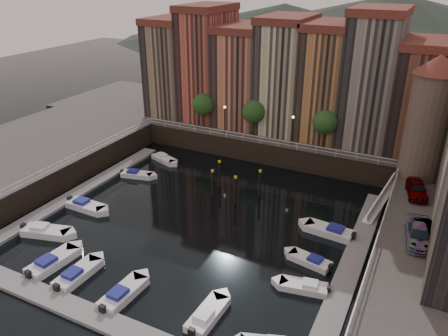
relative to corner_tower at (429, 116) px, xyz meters
The scene contains 28 objects.
ground 26.72m from the corner_tower, 144.06° to the right, with size 200.00×200.00×0.00m, color black.
quay_far 24.65m from the corner_tower, 150.10° to the left, with size 80.00×20.00×3.00m, color black.
quay_left 51.50m from the corner_tower, 161.03° to the right, with size 20.00×36.00×3.00m, color black.
dock_left 40.63m from the corner_tower, 156.82° to the right, with size 2.00×28.00×0.35m, color gray.
dock_right 18.84m from the corner_tower, 103.78° to the right, with size 2.00×28.00×0.35m, color gray.
dock_near 38.63m from the corner_tower, 122.41° to the right, with size 30.00×2.00×0.35m, color gray.
mountains 97.26m from the corner_tower, 100.84° to the left, with size 145.00×100.00×18.00m.
far_terrace 18.98m from the corner_tower, 151.66° to the left, with size 48.70×10.30×17.50m.
corner_tower is the anchor object (origin of this frame).
promenade_trees 21.95m from the corner_tower, behind, with size 21.20×3.20×5.20m.
street_lamps 21.60m from the corner_tower, behind, with size 10.36×0.36×4.18m.
railings 23.10m from the corner_tower, 154.32° to the right, with size 36.08×34.04×0.52m.
gangway 9.86m from the corner_tower, 122.80° to the right, with size 2.78×8.32×3.73m.
mooring_pilings 22.92m from the corner_tower, 156.20° to the right, with size 5.83×3.39×3.78m.
boat_left_0 42.17m from the corner_tower, 143.02° to the right, with size 5.29×3.09×1.19m.
boat_left_2 39.07m from the corner_tower, 150.15° to the right, with size 5.04×1.92×1.15m.
boat_left_3 35.50m from the corner_tower, 163.80° to the right, with size 4.40×2.44×0.98m.
boat_left_4 34.06m from the corner_tower, behind, with size 4.46×2.88×1.00m.
boat_right_1 24.13m from the corner_tower, 107.61° to the right, with size 4.35×2.22×0.97m.
boat_right_2 21.17m from the corner_tower, 112.70° to the right, with size 4.28×2.26×0.96m.
boat_right_3 16.69m from the corner_tower, 120.43° to the right, with size 5.23×2.32×1.18m.
boat_near_0 41.02m from the corner_tower, 135.14° to the right, with size 2.33×5.31×1.20m.
boat_near_1 39.04m from the corner_tower, 131.34° to the right, with size 1.86×4.94×1.13m.
boat_near_2 36.15m from the corner_tower, 124.69° to the right, with size 2.00×4.97×1.13m.
boat_near_3 31.83m from the corner_tower, 114.23° to the right, with size 1.88×4.76×1.09m.
car_a 8.24m from the corner_tower, 87.12° to the right, with size 1.86×4.62×1.57m, color gray.
car_b 15.05m from the corner_tower, 82.96° to the right, with size 1.45×4.16×1.37m, color gray.
car_c 15.67m from the corner_tower, 85.46° to the right, with size 2.00×4.91×1.43m, color gray.
Camera 1 is at (20.30, -35.65, 24.82)m, focal length 35.00 mm.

